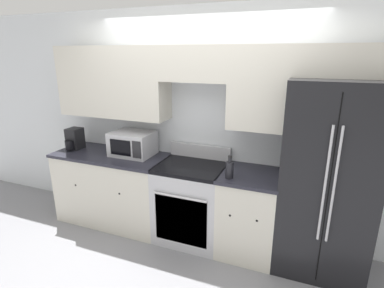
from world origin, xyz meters
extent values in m
plane|color=gray|center=(0.00, 0.00, 0.00)|extent=(12.00, 12.00, 0.00)
cube|color=silver|center=(0.00, 0.66, 1.30)|extent=(8.00, 0.06, 2.60)
cube|color=beige|center=(-1.08, 0.46, 1.77)|extent=(1.40, 0.33, 0.83)
cube|color=beige|center=(-0.01, 0.46, 2.00)|extent=(0.75, 0.33, 0.37)
cube|color=beige|center=(1.07, 0.46, 1.77)|extent=(1.42, 0.33, 0.83)
cube|color=beige|center=(-1.08, 0.31, 0.44)|extent=(1.40, 0.62, 0.88)
cube|color=#23232D|center=(-1.08, 0.31, 0.89)|extent=(1.42, 0.64, 0.03)
sphere|color=black|center=(-1.40, 0.00, 0.57)|extent=(0.03, 0.03, 0.03)
sphere|color=black|center=(-0.77, 0.00, 0.57)|extent=(0.03, 0.03, 0.03)
cube|color=beige|center=(0.66, 0.31, 0.44)|extent=(0.59, 0.62, 0.88)
cube|color=#23232D|center=(0.66, 0.31, 0.89)|extent=(0.61, 0.64, 0.03)
sphere|color=black|center=(0.53, 0.00, 0.57)|extent=(0.03, 0.03, 0.03)
sphere|color=black|center=(0.79, 0.00, 0.57)|extent=(0.03, 0.03, 0.03)
cube|color=#B7B7BC|center=(-0.01, 0.31, 0.44)|extent=(0.75, 0.62, 0.87)
cube|color=black|center=(-0.01, 0.01, 0.39)|extent=(0.60, 0.01, 0.56)
cube|color=black|center=(-0.01, 0.31, 0.89)|extent=(0.75, 0.62, 0.04)
cube|color=#B7B7BC|center=(-0.01, 0.59, 0.99)|extent=(0.75, 0.04, 0.16)
cylinder|color=silver|center=(-0.01, -0.02, 0.68)|extent=(0.60, 0.02, 0.02)
cube|color=black|center=(1.37, 0.37, 0.95)|extent=(0.83, 0.74, 1.89)
cube|color=black|center=(1.37, 0.00, 0.95)|extent=(0.01, 0.01, 1.74)
cylinder|color=#B7B7BC|center=(1.33, -0.02, 1.04)|extent=(0.02, 0.02, 1.04)
cylinder|color=#B7B7BC|center=(1.40, -0.02, 1.04)|extent=(0.02, 0.02, 1.04)
cube|color=#B7B7BC|center=(-0.81, 0.39, 1.05)|extent=(0.50, 0.39, 0.28)
cube|color=black|center=(-0.85, 0.20, 1.05)|extent=(0.27, 0.01, 0.18)
cube|color=#262628|center=(-0.63, 0.20, 1.05)|extent=(0.11, 0.01, 0.20)
cylinder|color=black|center=(0.47, 0.13, 0.99)|extent=(0.08, 0.08, 0.17)
cylinder|color=black|center=(0.47, 0.13, 1.10)|extent=(0.03, 0.03, 0.05)
cylinder|color=black|center=(0.47, 0.13, 1.13)|extent=(0.04, 0.04, 0.02)
cube|color=black|center=(-1.64, 0.33, 1.05)|extent=(0.17, 0.18, 0.27)
cylinder|color=black|center=(-1.64, 0.23, 0.99)|extent=(0.12, 0.12, 0.12)
camera|label=1|loc=(1.14, -2.57, 2.11)|focal=28.00mm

